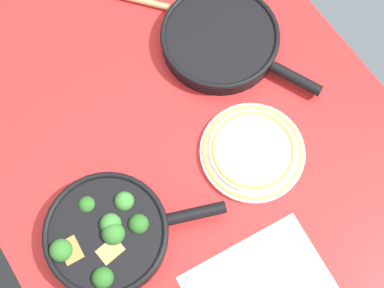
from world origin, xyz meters
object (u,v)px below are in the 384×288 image
Objects in this scene: dinner_plate_stack at (253,151)px; wooden_spoon at (171,8)px; skillet_eggs at (221,39)px; skillet_broccoli at (108,234)px.

wooden_spoon is at bearing 173.04° from dinner_plate_stack.
skillet_eggs is 1.20× the size of wooden_spoon.
wooden_spoon is 1.38× the size of dinner_plate_stack.
wooden_spoon is (-0.37, 0.38, -0.02)m from skillet_broccoli.
dinner_plate_stack is (0.25, -0.09, -0.01)m from skillet_eggs.
dinner_plate_stack is (0.38, -0.05, 0.01)m from wooden_spoon.
skillet_eggs is 0.26m from dinner_plate_stack.
dinner_plate_stack is at bearing -47.75° from wooden_spoon.
skillet_eggs is 1.65× the size of dinner_plate_stack.
dinner_plate_stack is at bearing -45.31° from skillet_eggs.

